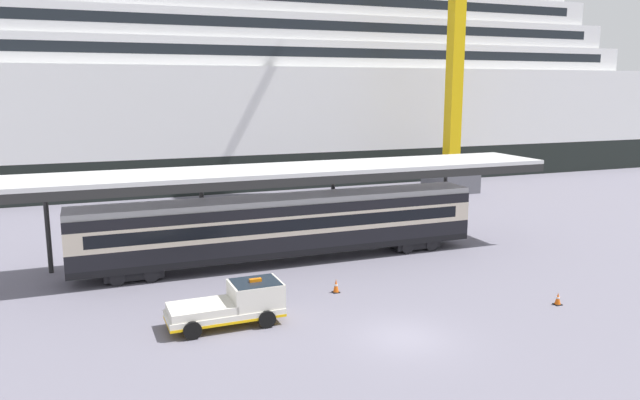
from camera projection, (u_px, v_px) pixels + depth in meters
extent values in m
plane|color=slate|center=(404.00, 338.00, 25.92)|extent=(400.00, 400.00, 0.00)
cube|color=black|center=(93.00, 163.00, 70.84)|extent=(139.73, 31.91, 3.81)
cube|color=silver|center=(89.00, 108.00, 69.67)|extent=(139.73, 31.91, 8.89)
cube|color=silver|center=(86.00, 56.00, 68.59)|extent=(128.55, 29.35, 2.80)
cube|color=black|center=(87.00, 47.00, 55.17)|extent=(122.96, 0.12, 1.01)
cube|color=silver|center=(84.00, 31.00, 68.08)|extent=(123.41, 28.18, 2.80)
cube|color=black|center=(84.00, 16.00, 55.19)|extent=(118.04, 0.12, 1.01)
cube|color=silver|center=(82.00, 5.00, 67.56)|extent=(118.27, 27.01, 2.80)
cube|color=silver|center=(280.00, 170.00, 36.66)|extent=(35.46, 5.39, 0.25)
cube|color=black|center=(294.00, 182.00, 34.36)|extent=(35.46, 0.20, 0.50)
cylinder|color=black|center=(48.00, 226.00, 34.56)|extent=(0.28, 0.28, 5.54)
cylinder|color=black|center=(202.00, 215.00, 37.72)|extent=(0.28, 0.28, 5.54)
cylinder|color=black|center=(333.00, 205.00, 40.88)|extent=(0.28, 0.28, 5.54)
cylinder|color=black|center=(445.00, 196.00, 44.04)|extent=(0.28, 0.28, 5.54)
cube|color=black|center=(284.00, 248.00, 37.09)|extent=(24.83, 2.80, 0.40)
cube|color=black|center=(284.00, 238.00, 36.97)|extent=(24.83, 2.80, 0.90)
cube|color=beige|center=(283.00, 222.00, 36.78)|extent=(24.83, 2.80, 1.20)
cube|color=black|center=(290.00, 225.00, 35.52)|extent=(22.84, 0.08, 0.72)
cube|color=black|center=(283.00, 207.00, 36.61)|extent=(24.83, 2.80, 0.60)
cube|color=#A4A4A4|center=(283.00, 199.00, 36.53)|extent=(24.83, 2.69, 0.36)
cube|color=black|center=(133.00, 270.00, 33.98)|extent=(3.20, 2.35, 0.50)
cylinder|color=black|center=(117.00, 279.00, 32.59)|extent=(0.84, 0.12, 0.84)
cylinder|color=black|center=(151.00, 275.00, 33.23)|extent=(0.84, 0.12, 0.84)
cube|color=black|center=(411.00, 241.00, 40.35)|extent=(3.20, 2.35, 0.50)
cylinder|color=black|center=(408.00, 247.00, 38.96)|extent=(0.84, 0.12, 0.84)
cylinder|color=black|center=(432.00, 245.00, 39.60)|extent=(0.84, 0.12, 0.84)
cube|color=silver|center=(225.00, 313.00, 27.22)|extent=(5.24, 2.10, 0.36)
cube|color=#F2B20C|center=(225.00, 316.00, 27.25)|extent=(5.24, 2.12, 0.12)
cube|color=silver|center=(256.00, 293.00, 27.63)|extent=(2.32, 1.96, 1.10)
cube|color=#19232D|center=(256.00, 286.00, 27.57)|extent=(2.11, 1.88, 0.44)
cube|color=orange|center=(255.00, 280.00, 27.52)|extent=(0.56, 0.21, 0.16)
cube|color=silver|center=(202.00, 309.00, 26.77)|extent=(2.95, 1.98, 0.36)
cylinder|color=black|center=(254.00, 305.00, 28.79)|extent=(0.80, 0.27, 0.80)
cylinder|color=black|center=(267.00, 319.00, 26.97)|extent=(0.80, 0.27, 0.80)
cylinder|color=black|center=(184.00, 314.00, 27.54)|extent=(0.80, 0.27, 0.80)
cylinder|color=black|center=(192.00, 330.00, 25.72)|extent=(0.80, 0.27, 0.80)
cube|color=black|center=(336.00, 292.00, 31.67)|extent=(0.36, 0.36, 0.04)
cone|color=#EA590F|center=(336.00, 286.00, 31.60)|extent=(0.30, 0.30, 0.68)
cylinder|color=white|center=(336.00, 285.00, 31.60)|extent=(0.17, 0.17, 0.10)
cube|color=black|center=(557.00, 304.00, 29.89)|extent=(0.36, 0.36, 0.04)
cone|color=#EA590F|center=(558.00, 298.00, 29.84)|extent=(0.30, 0.30, 0.58)
cylinder|color=white|center=(558.00, 298.00, 29.83)|extent=(0.17, 0.17, 0.08)
cube|color=#595960|center=(450.00, 180.00, 62.25)|extent=(4.40, 4.40, 2.40)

